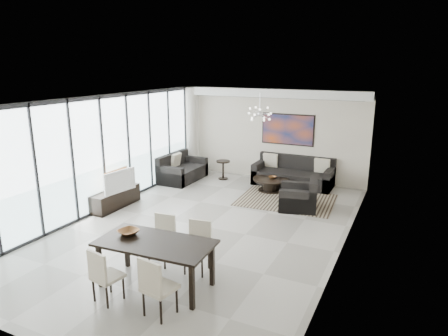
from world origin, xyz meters
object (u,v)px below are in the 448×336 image
Objects in this scene: sofa_main at (293,176)px; tv_console at (116,198)px; coffee_table at (270,184)px; dining_table at (155,246)px; television at (117,181)px.

sofa_main reaches higher than tv_console.
coffee_table is 0.68× the size of tv_console.
dining_table reaches higher than tv_console.
dining_table reaches higher than coffee_table.
television is at bearing -26.18° from tv_console.
sofa_main reaches higher than dining_table.
tv_console is (-3.62, -3.94, -0.06)m from sofa_main.
dining_table is at bearing -122.29° from television.
dining_table is (-0.44, -6.65, 0.42)m from sofa_main.
tv_console is at bearing 139.57° from dining_table.
coffee_table is 5.82m from dining_table.
sofa_main is 2.43× the size of television.
tv_console is 4.20m from dining_table.
sofa_main is 1.58× the size of tv_console.
sofa_main is at bearing -31.93° from television.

